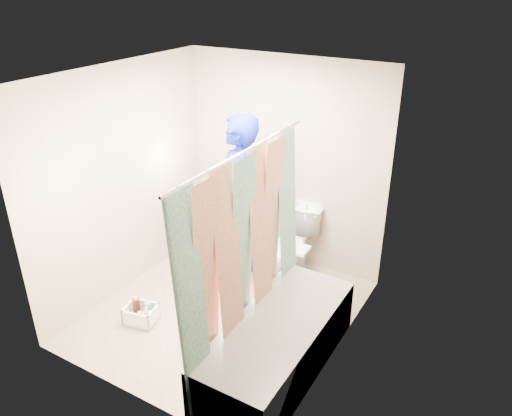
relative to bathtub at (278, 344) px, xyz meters
The scene contains 14 objects.
floor 0.99m from the bathtub, 153.43° to the left, with size 2.60×2.60×0.00m, color gray.
ceiling 2.33m from the bathtub, 153.43° to the left, with size 2.40×2.60×0.02m, color white.
wall_back 2.14m from the bathtub, 116.23° to the left, with size 2.40×0.02×2.40m, color #B9AE8E.
wall_front 1.54m from the bathtub, 134.17° to the right, with size 2.40×0.02×2.40m, color #B9AE8E.
wall_left 2.29m from the bathtub, 168.29° to the left, with size 0.02×2.60×2.40m, color #B9AE8E.
wall_right 1.08m from the bathtub, 50.53° to the left, with size 0.02×2.60×2.40m, color #B9AE8E.
bathtub is the anchor object (origin of this frame).
curtain_rod 1.71m from the bathtub, behind, with size 0.02×0.02×1.90m, color silver.
shower_curtain 0.82m from the bathtub, behind, with size 0.06×1.75×1.80m, color white.
toilet 1.46m from the bathtub, 112.22° to the left, with size 0.45×0.78×0.80m, color white.
tank_lid 1.35m from the bathtub, 114.12° to the left, with size 0.49×0.21×0.04m, color white.
tank_internals 1.75m from the bathtub, 111.17° to the left, with size 0.20×0.06×0.26m.
plumber 1.63m from the bathtub, 135.13° to the left, with size 0.70×0.46×1.91m, color #1036A5.
cleaning_caddy 1.47m from the bathtub, behind, with size 0.35×0.30×0.23m.
Camera 1 is at (2.38, -3.42, 3.19)m, focal length 35.00 mm.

